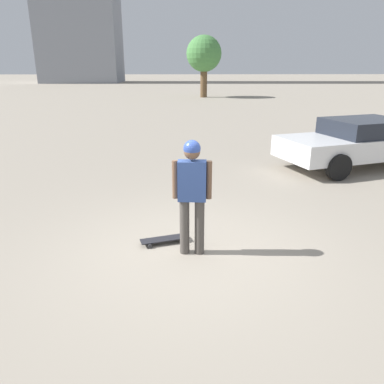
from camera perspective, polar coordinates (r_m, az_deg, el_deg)
The scene contains 5 objects.
ground_plane at distance 5.96m, azimuth 0.00°, elevation -9.20°, with size 220.00×220.00×0.00m, color gray.
person at distance 5.54m, azimuth 0.00°, elevation 0.53°, with size 0.59×0.25×1.79m.
skateboard at distance 6.25m, azimuth -4.23°, elevation -7.19°, with size 0.81×0.42×0.08m.
car_parked_near at distance 11.73m, azimuth 24.34°, elevation 7.01°, with size 5.00×3.15×1.36m.
tree_distant at distance 34.55m, azimuth 1.84°, elevation 20.22°, with size 3.06×3.06×5.21m.
Camera 1 is at (0.17, 5.26, 2.81)m, focal length 35.00 mm.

